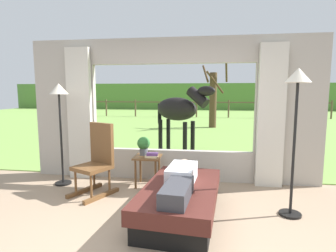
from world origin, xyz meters
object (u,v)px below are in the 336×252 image
(rocking_chair, at_px, (97,160))
(floor_lamp_right, at_px, (297,98))
(book_stack, at_px, (152,155))
(pasture_tree, at_px, (213,97))
(reclining_person, at_px, (180,179))
(side_table, at_px, (148,161))
(potted_plant, at_px, (144,145))
(floor_lamp_left, at_px, (59,103))
(recliner_sofa, at_px, (181,201))
(horse, at_px, (179,110))

(rocking_chair, relative_size, floor_lamp_right, 0.59)
(book_stack, height_order, pasture_tree, pasture_tree)
(reclining_person, distance_m, side_table, 1.34)
(pasture_tree, bearing_deg, rocking_chair, -103.54)
(reclining_person, relative_size, book_stack, 6.75)
(reclining_person, bearing_deg, rocking_chair, 158.56)
(side_table, relative_size, potted_plant, 1.63)
(reclining_person, distance_m, floor_lamp_left, 2.56)
(reclining_person, bearing_deg, recliner_sofa, 95.37)
(side_table, bearing_deg, potted_plant, 143.13)
(potted_plant, bearing_deg, floor_lamp_left, -172.50)
(rocking_chair, bearing_deg, reclining_person, -0.77)
(potted_plant, distance_m, pasture_tree, 7.93)
(reclining_person, height_order, book_stack, reclining_person)
(floor_lamp_right, height_order, horse, floor_lamp_right)
(side_table, xyz_separation_m, floor_lamp_right, (2.09, -0.84, 1.11))
(recliner_sofa, xyz_separation_m, book_stack, (-0.59, 1.03, 0.33))
(book_stack, height_order, floor_lamp_left, floor_lamp_left)
(recliner_sofa, xyz_separation_m, floor_lamp_right, (1.42, 0.26, 1.32))
(floor_lamp_left, xyz_separation_m, pasture_tree, (2.77, 7.97, -0.04))
(side_table, xyz_separation_m, floor_lamp_left, (-1.49, -0.13, 0.99))
(side_table, relative_size, pasture_tree, 0.16)
(recliner_sofa, height_order, book_stack, book_stack)
(floor_lamp_left, xyz_separation_m, horse, (1.77, 2.64, -0.26))
(floor_lamp_left, bearing_deg, pasture_tree, 70.82)
(recliner_sofa, height_order, rocking_chair, rocking_chair)
(potted_plant, distance_m, floor_lamp_left, 1.59)
(floor_lamp_left, height_order, pasture_tree, pasture_tree)
(reclining_person, bearing_deg, side_table, 125.80)
(floor_lamp_right, bearing_deg, side_table, 158.15)
(recliner_sofa, distance_m, rocking_chair, 1.57)
(rocking_chair, bearing_deg, side_table, 58.03)
(potted_plant, height_order, horse, horse)
(pasture_tree, bearing_deg, recliner_sofa, -93.88)
(rocking_chair, distance_m, floor_lamp_left, 1.21)
(rocking_chair, distance_m, floor_lamp_right, 3.00)
(recliner_sofa, height_order, floor_lamp_left, floor_lamp_left)
(floor_lamp_right, bearing_deg, recliner_sofa, -169.63)
(recliner_sofa, relative_size, floor_lamp_left, 1.02)
(recliner_sofa, xyz_separation_m, floor_lamp_left, (-2.17, 0.97, 1.19))
(potted_plant, xyz_separation_m, floor_lamp_left, (-1.41, -0.19, 0.71))
(side_table, bearing_deg, floor_lamp_right, -21.85)
(recliner_sofa, distance_m, floor_lamp_right, 1.95)
(book_stack, bearing_deg, potted_plant, 143.89)
(side_table, xyz_separation_m, potted_plant, (-0.08, 0.06, 0.28))
(reclining_person, height_order, floor_lamp_right, floor_lamp_right)
(potted_plant, height_order, floor_lamp_right, floor_lamp_right)
(recliner_sofa, height_order, floor_lamp_right, floor_lamp_right)
(rocking_chair, relative_size, potted_plant, 3.50)
(rocking_chair, xyz_separation_m, potted_plant, (0.63, 0.51, 0.16))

